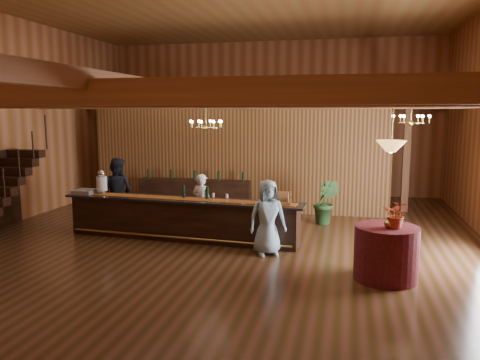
% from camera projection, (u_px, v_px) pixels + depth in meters
% --- Properties ---
extents(floor, '(14.00, 14.00, 0.00)m').
position_uv_depth(floor, '(221.00, 242.00, 10.81)').
color(floor, '#522E1F').
rests_on(floor, ground).
extents(wall_back, '(12.00, 0.10, 5.50)m').
position_uv_depth(wall_back, '(271.00, 118.00, 17.15)').
color(wall_back, '#AE6B44').
rests_on(wall_back, floor).
extents(beam_grid, '(11.90, 13.90, 0.39)m').
position_uv_depth(beam_grid, '(226.00, 101.00, 10.82)').
color(beam_grid, '#9F6239').
rests_on(beam_grid, wall_left).
extents(support_posts, '(9.20, 10.20, 3.20)m').
position_uv_depth(support_posts, '(215.00, 177.00, 10.09)').
color(support_posts, '#9F6239').
rests_on(support_posts, floor).
extents(partition_wall, '(9.00, 0.18, 3.10)m').
position_uv_depth(partition_wall, '(235.00, 160.00, 14.07)').
color(partition_wall, brown).
rests_on(partition_wall, floor).
extents(backroom_boxes, '(4.10, 0.60, 1.10)m').
position_uv_depth(backroom_boxes, '(255.00, 184.00, 16.10)').
color(backroom_boxes, black).
rests_on(backroom_boxes, floor).
extents(tasting_bar, '(5.86, 1.09, 0.98)m').
position_uv_depth(tasting_bar, '(182.00, 219.00, 11.00)').
color(tasting_bar, black).
rests_on(tasting_bar, floor).
extents(beverage_dispenser, '(0.26, 0.26, 0.60)m').
position_uv_depth(beverage_dispenser, '(102.00, 182.00, 11.53)').
color(beverage_dispenser, silver).
rests_on(beverage_dispenser, tasting_bar).
extents(glass_rack_tray, '(0.50, 0.50, 0.10)m').
position_uv_depth(glass_rack_tray, '(85.00, 192.00, 11.60)').
color(glass_rack_tray, gray).
rests_on(glass_rack_tray, tasting_bar).
extents(raffle_drum, '(0.34, 0.24, 0.30)m').
position_uv_depth(raffle_drum, '(283.00, 197.00, 10.18)').
color(raffle_drum, '#9B662F').
rests_on(raffle_drum, tasting_bar).
extents(bar_bottle_0, '(0.07, 0.07, 0.30)m').
position_uv_depth(bar_bottle_0, '(184.00, 192.00, 11.01)').
color(bar_bottle_0, black).
rests_on(bar_bottle_0, tasting_bar).
extents(bar_bottle_1, '(0.07, 0.07, 0.30)m').
position_uv_depth(bar_bottle_1, '(207.00, 193.00, 10.85)').
color(bar_bottle_1, black).
rests_on(bar_bottle_1, tasting_bar).
extents(backbar_shelf, '(3.41, 0.74, 0.95)m').
position_uv_depth(backbar_shelf, '(195.00, 195.00, 14.16)').
color(backbar_shelf, black).
rests_on(backbar_shelf, floor).
extents(round_table, '(1.13, 1.13, 0.97)m').
position_uv_depth(round_table, '(386.00, 253.00, 8.36)').
color(round_table, maroon).
rests_on(round_table, floor).
extents(chandelier_left, '(0.80, 0.80, 0.66)m').
position_uv_depth(chandelier_left, '(206.00, 124.00, 11.26)').
color(chandelier_left, tan).
rests_on(chandelier_left, beam_grid).
extents(chandelier_right, '(0.80, 0.80, 0.52)m').
position_uv_depth(chandelier_right, '(411.00, 119.00, 10.34)').
color(chandelier_right, tan).
rests_on(chandelier_right, beam_grid).
extents(pendant_lamp, '(0.52, 0.52, 0.90)m').
position_uv_depth(pendant_lamp, '(391.00, 146.00, 8.08)').
color(pendant_lamp, tan).
rests_on(pendant_lamp, beam_grid).
extents(bartender, '(0.61, 0.48, 1.47)m').
position_uv_depth(bartender, '(202.00, 203.00, 11.59)').
color(bartender, white).
rests_on(bartender, floor).
extents(staff_second, '(0.89, 0.70, 1.80)m').
position_uv_depth(staff_second, '(117.00, 192.00, 12.23)').
color(staff_second, black).
rests_on(staff_second, floor).
extents(guest, '(0.92, 0.78, 1.59)m').
position_uv_depth(guest, '(268.00, 217.00, 9.79)').
color(guest, '#8CB0C5').
rests_on(guest, floor).
extents(floor_plant, '(0.75, 0.64, 1.23)m').
position_uv_depth(floor_plant, '(326.00, 202.00, 12.43)').
color(floor_plant, '#274920').
rests_on(floor_plant, floor).
extents(table_flowers, '(0.53, 0.50, 0.49)m').
position_uv_depth(table_flowers, '(397.00, 215.00, 8.12)').
color(table_flowers, '#A6391D').
rests_on(table_flowers, round_table).
extents(table_vase, '(0.17, 0.17, 0.33)m').
position_uv_depth(table_vase, '(390.00, 218.00, 8.17)').
color(table_vase, tan).
rests_on(table_vase, round_table).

